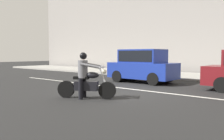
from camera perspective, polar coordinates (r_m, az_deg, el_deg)
name	(u,v)px	position (r m, az deg, el deg)	size (l,w,h in m)	color
ground_plane	(122,92)	(9.79, 2.47, -5.29)	(80.00, 80.00, 0.00)	black
sidewalk_slab	(195,76)	(16.81, 19.28, -1.43)	(40.00, 4.40, 0.14)	#99968E
lane_marking_stripe	(148,91)	(10.16, 8.50, -4.97)	(18.00, 0.14, 0.01)	silver
motorcycle_with_rider_gray	(86,80)	(8.37, -6.25, -2.31)	(1.90, 1.14, 1.61)	black
parked_hatchback_cobalt_blue	(142,65)	(13.14, 7.28, 1.09)	(3.65, 1.76, 1.80)	navy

